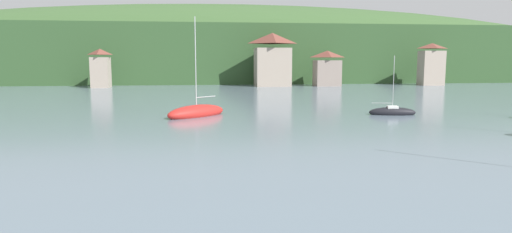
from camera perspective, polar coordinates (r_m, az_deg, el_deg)
name	(u,v)px	position (r m, az deg, el deg)	size (l,w,h in m)	color
wooded_hillside	(222,59)	(124.67, -4.45, 7.48)	(352.00, 58.53, 33.47)	#2D4C28
shore_building_west	(101,69)	(86.28, -19.68, 5.90)	(3.30, 3.68, 7.19)	gray
shore_building_westcentral	(272,60)	(86.49, 2.16, 7.35)	(7.06, 6.16, 10.38)	gray
shore_building_central	(327,69)	(87.89, 9.29, 6.18)	(5.16, 3.99, 6.95)	gray
shore_building_eastcentral	(431,65)	(95.90, 21.98, 6.29)	(4.78, 3.20, 8.49)	gray
sailboat_far_2	(196,113)	(40.32, -7.80, 0.52)	(6.15, 5.77, 9.39)	red
sailboat_far_9	(392,112)	(42.94, 17.41, 0.55)	(4.48, 1.99, 5.82)	black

